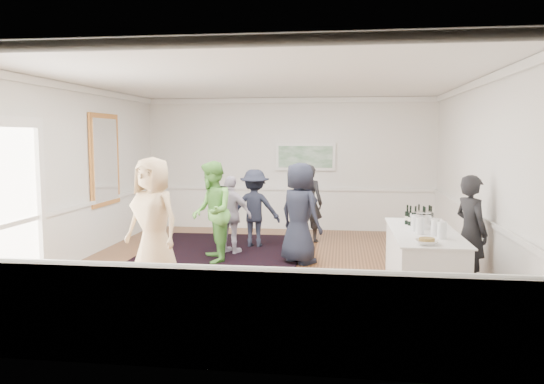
# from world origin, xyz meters

# --- Properties ---
(floor) EXTENTS (8.00, 8.00, 0.00)m
(floor) POSITION_xyz_m (0.00, 0.00, 0.00)
(floor) COLOR brown
(floor) RESTS_ON ground
(ceiling) EXTENTS (7.00, 8.00, 0.02)m
(ceiling) POSITION_xyz_m (0.00, 0.00, 3.20)
(ceiling) COLOR white
(ceiling) RESTS_ON wall_back
(wall_left) EXTENTS (0.02, 8.00, 3.20)m
(wall_left) POSITION_xyz_m (-3.50, 0.00, 1.60)
(wall_left) COLOR white
(wall_left) RESTS_ON floor
(wall_right) EXTENTS (0.02, 8.00, 3.20)m
(wall_right) POSITION_xyz_m (3.50, 0.00, 1.60)
(wall_right) COLOR white
(wall_right) RESTS_ON floor
(wall_back) EXTENTS (7.00, 0.02, 3.20)m
(wall_back) POSITION_xyz_m (0.00, 4.00, 1.60)
(wall_back) COLOR white
(wall_back) RESTS_ON floor
(wall_front) EXTENTS (7.00, 0.02, 3.20)m
(wall_front) POSITION_xyz_m (0.00, -4.00, 1.60)
(wall_front) COLOR white
(wall_front) RESTS_ON floor
(wainscoting) EXTENTS (7.00, 8.00, 1.00)m
(wainscoting) POSITION_xyz_m (0.00, 0.00, 0.50)
(wainscoting) COLOR white
(wainscoting) RESTS_ON floor
(mirror) EXTENTS (0.05, 1.25, 1.85)m
(mirror) POSITION_xyz_m (-3.45, 1.30, 1.80)
(mirror) COLOR #EB9645
(mirror) RESTS_ON wall_left
(doorway) EXTENTS (0.10, 1.78, 2.56)m
(doorway) POSITION_xyz_m (-3.45, -1.90, 1.42)
(doorway) COLOR white
(doorway) RESTS_ON wall_left
(landscape_painting) EXTENTS (1.44, 0.06, 0.66)m
(landscape_painting) POSITION_xyz_m (0.40, 3.95, 1.78)
(landscape_painting) COLOR white
(landscape_painting) RESTS_ON wall_back
(area_rug) EXTENTS (3.13, 4.08, 0.02)m
(area_rug) POSITION_xyz_m (-1.04, 1.03, 0.01)
(area_rug) COLOR black
(area_rug) RESTS_ON floor
(serving_table) EXTENTS (0.89, 2.35, 0.95)m
(serving_table) POSITION_xyz_m (2.43, -1.30, 0.48)
(serving_table) COLOR white
(serving_table) RESTS_ON floor
(bartender) EXTENTS (0.64, 0.74, 1.71)m
(bartender) POSITION_xyz_m (3.20, -0.74, 0.85)
(bartender) COLOR black
(bartender) RESTS_ON floor
(guest_tan) EXTENTS (1.12, 0.95, 1.96)m
(guest_tan) POSITION_xyz_m (-1.59, -1.08, 0.98)
(guest_tan) COLOR tan
(guest_tan) RESTS_ON floor
(guest_green) EXTENTS (0.94, 1.06, 1.83)m
(guest_green) POSITION_xyz_m (-1.03, 0.39, 0.92)
(guest_green) COLOR #5BA742
(guest_green) RESTS_ON floor
(guest_lilac) EXTENTS (0.96, 0.66, 1.52)m
(guest_lilac) POSITION_xyz_m (-0.83, 1.11, 0.76)
(guest_lilac) COLOR #B2A7BB
(guest_lilac) RESTS_ON floor
(guest_dark_a) EXTENTS (1.04, 0.60, 1.60)m
(guest_dark_a) POSITION_xyz_m (-0.48, 1.80, 0.80)
(guest_dark_a) COLOR black
(guest_dark_a) RESTS_ON floor
(guest_dark_b) EXTENTS (0.69, 0.53, 1.67)m
(guest_dark_b) POSITION_xyz_m (0.58, 2.50, 0.84)
(guest_dark_b) COLOR black
(guest_dark_b) RESTS_ON floor
(guest_navy) EXTENTS (1.05, 1.01, 1.81)m
(guest_navy) POSITION_xyz_m (0.55, 0.51, 0.90)
(guest_navy) COLOR black
(guest_navy) RESTS_ON floor
(wine_bottles) EXTENTS (0.40, 0.38, 0.31)m
(wine_bottles) POSITION_xyz_m (2.44, -0.82, 1.11)
(wine_bottles) COLOR black
(wine_bottles) RESTS_ON serving_table
(juice_pitchers) EXTENTS (0.38, 0.66, 0.24)m
(juice_pitchers) POSITION_xyz_m (2.44, -1.59, 1.07)
(juice_pitchers) COLOR #68BE44
(juice_pitchers) RESTS_ON serving_table
(ice_bucket) EXTENTS (0.26, 0.26, 0.25)m
(ice_bucket) POSITION_xyz_m (2.45, -1.12, 1.07)
(ice_bucket) COLOR silver
(ice_bucket) RESTS_ON serving_table
(nut_bowl) EXTENTS (0.29, 0.29, 0.07)m
(nut_bowl) POSITION_xyz_m (2.33, -2.26, 0.99)
(nut_bowl) COLOR white
(nut_bowl) RESTS_ON serving_table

